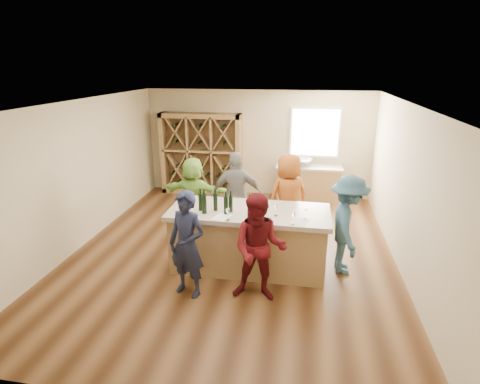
% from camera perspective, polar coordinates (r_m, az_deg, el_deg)
% --- Properties ---
extents(floor, '(6.00, 7.00, 0.10)m').
position_cam_1_polar(floor, '(7.34, -1.05, -9.36)').
color(floor, '#57361C').
rests_on(floor, ground).
extents(ceiling, '(6.00, 7.00, 0.10)m').
position_cam_1_polar(ceiling, '(6.48, -1.21, 13.82)').
color(ceiling, white).
rests_on(ceiling, ground).
extents(wall_back, '(6.00, 0.10, 2.80)m').
position_cam_1_polar(wall_back, '(10.17, 2.68, 7.44)').
color(wall_back, '#C8B791').
rests_on(wall_back, ground).
extents(wall_front, '(6.00, 0.10, 2.80)m').
position_cam_1_polar(wall_front, '(3.67, -12.03, -15.21)').
color(wall_front, '#C8B791').
rests_on(wall_front, ground).
extents(wall_left, '(0.10, 7.00, 2.80)m').
position_cam_1_polar(wall_left, '(7.91, -23.38, 2.51)').
color(wall_left, '#C8B791').
rests_on(wall_left, ground).
extents(wall_right, '(0.10, 7.00, 2.80)m').
position_cam_1_polar(wall_right, '(6.90, 24.60, 0.07)').
color(wall_right, '#C8B791').
rests_on(wall_right, ground).
extents(window_frame, '(1.30, 0.06, 1.30)m').
position_cam_1_polar(window_frame, '(9.96, 11.35, 8.89)').
color(window_frame, white).
rests_on(window_frame, wall_back).
extents(window_pane, '(1.18, 0.01, 1.18)m').
position_cam_1_polar(window_pane, '(9.92, 11.36, 8.86)').
color(window_pane, white).
rests_on(window_pane, wall_back).
extents(wine_rack, '(2.20, 0.45, 2.20)m').
position_cam_1_polar(wine_rack, '(10.26, -5.93, 5.74)').
color(wine_rack, '#967548').
rests_on(wine_rack, floor).
extents(back_counter_base, '(1.60, 0.58, 0.86)m').
position_cam_1_polar(back_counter_base, '(10.00, 10.32, 1.20)').
color(back_counter_base, '#967548').
rests_on(back_counter_base, floor).
extents(back_counter_top, '(1.70, 0.62, 0.06)m').
position_cam_1_polar(back_counter_top, '(9.87, 10.48, 3.74)').
color(back_counter_top, '#AB9E8B').
rests_on(back_counter_top, back_counter_base).
extents(sink, '(0.54, 0.54, 0.19)m').
position_cam_1_polar(sink, '(9.84, 9.35, 4.50)').
color(sink, silver).
rests_on(sink, back_counter_top).
extents(faucet, '(0.02, 0.02, 0.30)m').
position_cam_1_polar(faucet, '(10.00, 9.39, 5.07)').
color(faucet, silver).
rests_on(faucet, back_counter_top).
extents(tasting_counter_base, '(2.60, 1.00, 1.00)m').
position_cam_1_polar(tasting_counter_base, '(6.59, 1.36, -7.45)').
color(tasting_counter_base, '#967548').
rests_on(tasting_counter_base, floor).
extents(tasting_counter_top, '(2.72, 1.12, 0.08)m').
position_cam_1_polar(tasting_counter_top, '(6.37, 1.40, -3.10)').
color(tasting_counter_top, '#AB9E8B').
rests_on(tasting_counter_top, tasting_counter_base).
extents(wine_bottle_a, '(0.08, 0.08, 0.30)m').
position_cam_1_polar(wine_bottle_a, '(6.32, -6.01, -1.51)').
color(wine_bottle_a, black).
rests_on(wine_bottle_a, tasting_counter_top).
extents(wine_bottle_b, '(0.11, 0.11, 0.33)m').
position_cam_1_polar(wine_bottle_b, '(6.19, -5.49, -1.79)').
color(wine_bottle_b, black).
rests_on(wine_bottle_b, tasting_counter_top).
extents(wine_bottle_c, '(0.08, 0.08, 0.29)m').
position_cam_1_polar(wine_bottle_c, '(6.30, -3.77, -1.57)').
color(wine_bottle_c, black).
rests_on(wine_bottle_c, tasting_counter_top).
extents(wine_bottle_d, '(0.08, 0.08, 0.31)m').
position_cam_1_polar(wine_bottle_d, '(6.14, -2.15, -2.02)').
color(wine_bottle_d, black).
rests_on(wine_bottle_d, tasting_counter_top).
extents(wine_bottle_e, '(0.08, 0.08, 0.28)m').
position_cam_1_polar(wine_bottle_e, '(6.23, -1.42, -1.81)').
color(wine_bottle_e, black).
rests_on(wine_bottle_e, tasting_counter_top).
extents(wine_glass_a, '(0.09, 0.09, 0.19)m').
position_cam_1_polar(wine_glass_a, '(5.92, -1.85, -3.43)').
color(wine_glass_a, white).
rests_on(wine_glass_a, tasting_counter_top).
extents(wine_glass_c, '(0.09, 0.09, 0.19)m').
position_cam_1_polar(wine_glass_c, '(5.83, 8.11, -4.01)').
color(wine_glass_c, white).
rests_on(wine_glass_c, tasting_counter_top).
extents(wine_glass_d, '(0.08, 0.08, 0.20)m').
position_cam_1_polar(wine_glass_d, '(6.11, 5.49, -2.77)').
color(wine_glass_d, white).
rests_on(wine_glass_d, tasting_counter_top).
extents(wine_glass_e, '(0.08, 0.08, 0.16)m').
position_cam_1_polar(wine_glass_e, '(6.04, 9.93, -3.41)').
color(wine_glass_e, white).
rests_on(wine_glass_e, tasting_counter_top).
extents(tasting_menu_a, '(0.32, 0.38, 0.00)m').
position_cam_1_polar(tasting_menu_a, '(6.07, -2.79, -3.84)').
color(tasting_menu_a, white).
rests_on(tasting_menu_a, tasting_counter_top).
extents(tasting_menu_b, '(0.30, 0.35, 0.00)m').
position_cam_1_polar(tasting_menu_b, '(5.95, 3.22, -4.33)').
color(tasting_menu_b, white).
rests_on(tasting_menu_b, tasting_counter_top).
extents(tasting_menu_c, '(0.31, 0.35, 0.00)m').
position_cam_1_polar(tasting_menu_c, '(5.96, 9.14, -4.50)').
color(tasting_menu_c, white).
rests_on(tasting_menu_c, tasting_counter_top).
extents(person_near_left, '(0.72, 0.62, 1.69)m').
position_cam_1_polar(person_near_left, '(5.76, -8.07, -7.94)').
color(person_near_left, '#191E38').
rests_on(person_near_left, floor).
extents(person_near_right, '(0.82, 0.46, 1.69)m').
position_cam_1_polar(person_near_right, '(5.60, 2.97, -8.60)').
color(person_near_right, '#590F14').
rests_on(person_near_right, floor).
extents(person_server, '(0.55, 1.13, 1.72)m').
position_cam_1_polar(person_server, '(6.57, 16.01, -4.86)').
color(person_server, '#335972').
rests_on(person_server, floor).
extents(person_far_mid, '(1.12, 0.69, 1.80)m').
position_cam_1_polar(person_far_mid, '(7.59, -0.50, -0.52)').
color(person_far_mid, slate).
rests_on(person_far_mid, floor).
extents(person_far_right, '(1.04, 0.93, 1.78)m').
position_cam_1_polar(person_far_right, '(7.58, 7.35, -0.77)').
color(person_far_right, '#994C19').
rests_on(person_far_right, floor).
extents(person_far_left, '(1.53, 0.67, 1.60)m').
position_cam_1_polar(person_far_left, '(8.04, -7.07, -0.28)').
color(person_far_left, '#8CC64C').
rests_on(person_far_left, floor).
extents(wine_bottle_f, '(0.07, 0.07, 0.30)m').
position_cam_1_polar(wine_bottle_f, '(6.02, 1.46, -2.51)').
color(wine_bottle_f, black).
rests_on(wine_bottle_f, tasting_counter_top).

